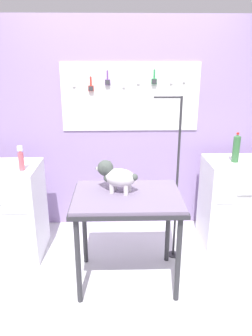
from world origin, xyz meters
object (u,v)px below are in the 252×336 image
Objects in this scene: counter_left at (1,211)px; cabinet_right at (236,202)px; grooming_table at (127,204)px; soda_bottle at (236,148)px; grooming_arm at (176,188)px; dog at (116,176)px.

counter_left is 2.40m from cabinet_right.
cabinet_right reaches higher than grooming_table.
counter_left is at bearing -176.68° from soda_bottle.
counter_left is 1.02× the size of cabinet_right.
grooming_arm is 1.72m from counter_left.
grooming_table is 1.35m from cabinet_right.
dog is (-0.56, -0.29, 0.23)m from grooming_arm.
counter_left is at bearing 176.41° from grooming_arm.
grooming_table is 1.00× the size of cabinet_right.
dog reaches higher than counter_left.
dog reaches higher than cabinet_right.
counter_left is 3.12× the size of soda_bottle.
dog is 1.31m from counter_left.
soda_bottle reaches higher than counter_left.
grooming_arm is at bearing 37.26° from grooming_table.
soda_bottle is (1.18, 0.53, 0.08)m from dog.
cabinet_right is (0.70, 0.27, -0.28)m from grooming_arm.
cabinet_right is at bearing 23.88° from dog.
grooming_table is 1.34m from counter_left.
counter_left is 2.39m from soda_bottle.
grooming_table is 1.28m from soda_bottle.
grooming_arm is (0.47, 0.35, -0.00)m from grooming_table.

